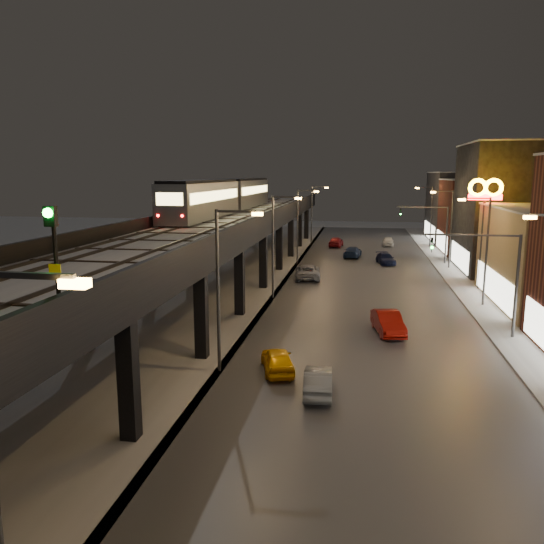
{
  "coord_description": "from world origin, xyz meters",
  "views": [
    {
      "loc": [
        6.84,
        -14.1,
        10.83
      ],
      "look_at": [
        1.61,
        16.9,
        5.0
      ],
      "focal_mm": 35.0,
      "sensor_mm": 36.0,
      "label": 1
    }
  ],
  "objects": [
    {
      "name": "traffic_light_rig_b",
      "position": [
        15.84,
        52.0,
        4.5
      ],
      "size": [
        6.1,
        0.34,
        7.0
      ],
      "color": "#38383A",
      "rests_on": "ground"
    },
    {
      "name": "streetlight_left_3",
      "position": [
        -0.43,
        49.0,
        5.24
      ],
      "size": [
        2.57,
        0.28,
        9.0
      ],
      "color": "#38383A",
      "rests_on": "ground"
    },
    {
      "name": "building_e",
      "position": [
        23.99,
        62.0,
        5.08
      ],
      "size": [
        12.2,
        12.2,
        10.16
      ],
      "color": "#5B281A",
      "rests_on": "ground"
    },
    {
      "name": "rail_signal",
      "position": [
        -2.1,
        0.1,
        8.96
      ],
      "size": [
        0.38,
        0.45,
        3.29
      ],
      "color": "black",
      "rests_on": "viaduct_trackbed"
    },
    {
      "name": "streetlight_left_2",
      "position": [
        -0.43,
        31.0,
        5.24
      ],
      "size": [
        2.57,
        0.28,
        9.0
      ],
      "color": "#38383A",
      "rests_on": "ground"
    },
    {
      "name": "sign_mcdonalds",
      "position": [
        18.0,
        37.61,
        8.55
      ],
      "size": [
        3.08,
        0.36,
        10.44
      ],
      "color": "#38383A",
      "rests_on": "ground"
    },
    {
      "name": "streetlight_right_3",
      "position": [
        16.73,
        49.0,
        5.24
      ],
      "size": [
        2.56,
        0.28,
        9.0
      ],
      "color": "#38383A",
      "rests_on": "ground"
    },
    {
      "name": "ground",
      "position": [
        0.0,
        0.0,
        0.0
      ],
      "size": [
        220.0,
        220.0,
        0.0
      ],
      "primitive_type": "plane",
      "color": "silver"
    },
    {
      "name": "streetlight_left_4",
      "position": [
        -0.43,
        67.0,
        5.24
      ],
      "size": [
        2.57,
        0.28,
        9.0
      ],
      "color": "#38383A",
      "rests_on": "ground"
    },
    {
      "name": "viaduct_parapet_streetside",
      "position": [
        -1.65,
        32.0,
        6.85
      ],
      "size": [
        0.3,
        100.0,
        1.1
      ],
      "primitive_type": "cube",
      "color": "black",
      "rests_on": "elevated_viaduct"
    },
    {
      "name": "car_taxi",
      "position": [
        2.52,
        13.39,
        0.67
      ],
      "size": [
        2.62,
        4.24,
        1.35
      ],
      "primitive_type": "imported",
      "rotation": [
        0.0,
        0.0,
        3.42
      ],
      "color": "#F0AA01",
      "rests_on": "ground"
    },
    {
      "name": "streetlight_left_0",
      "position": [
        -0.43,
        -5.0,
        5.24
      ],
      "size": [
        2.57,
        0.28,
        9.0
      ],
      "color": "#38383A",
      "rests_on": "ground"
    },
    {
      "name": "under_viaduct_pavement",
      "position": [
        -6.0,
        35.0,
        0.03
      ],
      "size": [
        11.0,
        120.0,
        0.06
      ],
      "primitive_type": "cube",
      "color": "#9FA1A8",
      "rests_on": "ground"
    },
    {
      "name": "car_mid_dark",
      "position": [
        5.82,
        55.44,
        0.7
      ],
      "size": [
        2.5,
        5.02,
        1.4
      ],
      "primitive_type": "imported",
      "rotation": [
        0.0,
        0.0,
        3.03
      ],
      "color": "#15244C",
      "rests_on": "ground"
    },
    {
      "name": "streetlight_left_1",
      "position": [
        -0.43,
        13.0,
        5.24
      ],
      "size": [
        2.57,
        0.28,
        9.0
      ],
      "color": "#38383A",
      "rests_on": "ground"
    },
    {
      "name": "car_mid_silver",
      "position": [
        1.46,
        40.14,
        0.74
      ],
      "size": [
        3.0,
        5.56,
        1.48
      ],
      "primitive_type": "imported",
      "rotation": [
        0.0,
        0.0,
        3.25
      ],
      "color": "#8D92A0",
      "rests_on": "ground"
    },
    {
      "name": "viaduct_parapet_far",
      "position": [
        -10.35,
        32.0,
        6.85
      ],
      "size": [
        0.3,
        100.0,
        1.1
      ],
      "primitive_type": "cube",
      "color": "black",
      "rests_on": "elevated_viaduct"
    },
    {
      "name": "road_surface",
      "position": [
        7.5,
        35.0,
        0.03
      ],
      "size": [
        17.0,
        120.0,
        0.06
      ],
      "primitive_type": "cube",
      "color": "#46474D",
      "rests_on": "ground"
    },
    {
      "name": "streetlight_right_2",
      "position": [
        16.73,
        31.0,
        5.24
      ],
      "size": [
        2.56,
        0.28,
        9.0
      ],
      "color": "#38383A",
      "rests_on": "ground"
    },
    {
      "name": "building_f",
      "position": [
        23.99,
        76.0,
        5.58
      ],
      "size": [
        12.2,
        16.2,
        11.16
      ],
      "color": "#29282C",
      "rests_on": "ground"
    },
    {
      "name": "viaduct_trackbed",
      "position": [
        -6.01,
        31.97,
        6.39
      ],
      "size": [
        8.4,
        100.0,
        0.32
      ],
      "color": "#B2B7C1",
      "rests_on": "elevated_viaduct"
    },
    {
      "name": "traffic_light_rig_a",
      "position": [
        15.84,
        22.0,
        4.5
      ],
      "size": [
        6.1,
        0.34,
        7.0
      ],
      "color": "#38383A",
      "rests_on": "ground"
    },
    {
      "name": "building_d",
      "position": [
        23.99,
        48.0,
        7.08
      ],
      "size": [
        12.2,
        13.2,
        14.16
      ],
      "color": "black",
      "rests_on": "ground"
    },
    {
      "name": "car_onc_silver",
      "position": [
        8.86,
        21.77,
        0.75
      ],
      "size": [
        2.39,
        4.79,
        1.51
      ],
      "primitive_type": "imported",
      "rotation": [
        0.0,
        0.0,
        0.18
      ],
      "color": "#931008",
      "rests_on": "ground"
    },
    {
      "name": "car_onc_white",
      "position": [
        9.9,
        50.83,
        0.63
      ],
      "size": [
        2.6,
        4.63,
        1.27
      ],
      "primitive_type": "imported",
      "rotation": [
        0.0,
        0.0,
        0.2
      ],
      "color": "#0F153A",
      "rests_on": "ground"
    },
    {
      "name": "car_onc_red",
      "position": [
        10.95,
        67.7,
        0.68
      ],
      "size": [
        1.71,
        4.03,
        1.36
      ],
      "primitive_type": "imported",
      "rotation": [
        0.0,
        0.0,
        -0.03
      ],
      "color": "silver",
      "rests_on": "ground"
    },
    {
      "name": "streetlight_right_4",
      "position": [
        16.73,
        67.0,
        5.24
      ],
      "size": [
        2.56,
        0.28,
        9.0
      ],
      "color": "#38383A",
      "rests_on": "ground"
    },
    {
      "name": "car_far_white",
      "position": [
        3.19,
        65.38,
        0.76
      ],
      "size": [
        2.25,
        4.63,
        1.52
      ],
      "primitive_type": "imported",
      "rotation": [
        0.0,
        0.0,
        3.04
      ],
      "color": "maroon",
      "rests_on": "ground"
    },
    {
      "name": "elevated_viaduct",
      "position": [
        -6.0,
        31.84,
        5.62
      ],
      "size": [
        9.0,
        100.0,
        6.3
      ],
      "color": "black",
      "rests_on": "ground"
    },
    {
      "name": "car_near_white",
      "position": [
        4.96,
        10.85,
        0.65
      ],
      "size": [
        1.61,
        4.0,
        1.29
      ],
      "primitive_type": "imported",
      "rotation": [
        0.0,
        0.0,
        3.2
      ],
      "color": "slate",
      "rests_on": "ground"
    },
    {
      "name": "subway_train",
      "position": [
        -8.5,
        45.61,
        8.43
      ],
      "size": [
        3.05,
        37.34,
        3.65
      ],
      "color": "gray",
      "rests_on": "viaduct_trackbed"
    },
    {
      "name": "sidewalk_right",
      "position": [
        17.5,
        35.0,
        0.07
      ],
      "size": [
        4.0,
        120.0,
        0.14
      ],
      "primitive_type": "cube",
      "color": "#9FA1A8",
      "rests_on": "ground"
    }
  ]
}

